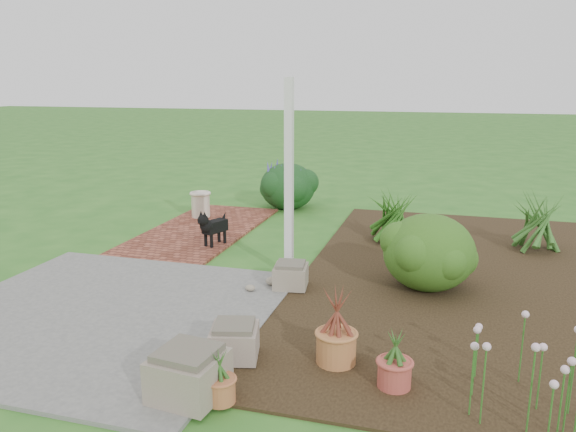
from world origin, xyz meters
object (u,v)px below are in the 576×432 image
(stone_trough_near, at_px, (189,376))
(black_dog, at_px, (213,226))
(evergreen_shrub, at_px, (429,250))
(cream_ceramic_urn, at_px, (201,205))

(stone_trough_near, height_order, black_dog, black_dog)
(black_dog, bearing_deg, evergreen_shrub, 5.51)
(stone_trough_near, relative_size, cream_ceramic_urn, 1.16)
(stone_trough_near, bearing_deg, cream_ceramic_urn, 113.93)
(stone_trough_near, relative_size, black_dog, 0.90)
(stone_trough_near, height_order, cream_ceramic_urn, cream_ceramic_urn)
(evergreen_shrub, bearing_deg, stone_trough_near, -119.14)
(cream_ceramic_urn, xyz_separation_m, evergreen_shrub, (4.13, -2.50, 0.23))
(black_dog, relative_size, evergreen_shrub, 0.53)
(black_dog, height_order, cream_ceramic_urn, black_dog)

